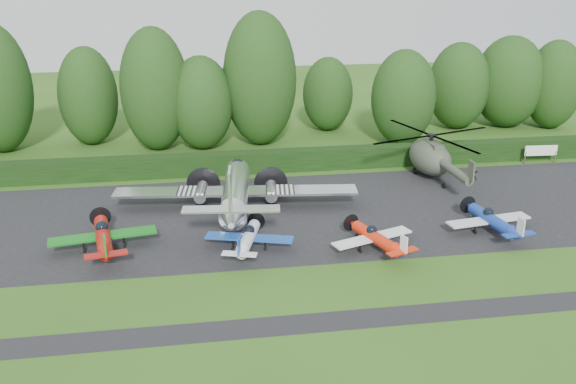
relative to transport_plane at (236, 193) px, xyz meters
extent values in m
plane|color=#2B5016|center=(1.64, -10.96, -1.76)|extent=(160.00, 160.00, 0.00)
cube|color=black|center=(1.64, -0.96, -1.76)|extent=(70.00, 18.00, 0.01)
cube|color=black|center=(1.64, -16.96, -1.76)|extent=(70.00, 2.00, 0.00)
cube|color=black|center=(1.64, 10.04, -1.76)|extent=(90.00, 1.60, 2.00)
cylinder|color=silver|center=(0.00, 0.30, -0.06)|extent=(2.06, 10.77, 2.06)
cone|color=silver|center=(0.00, 6.33, -0.06)|extent=(2.06, 1.35, 2.06)
cone|color=silver|center=(0.00, -6.16, 0.39)|extent=(2.06, 2.69, 2.06)
sphere|color=black|center=(0.00, 5.47, 0.39)|extent=(1.35, 1.35, 1.35)
cube|color=silver|center=(0.00, 1.20, -0.33)|extent=(19.75, 2.15, 0.20)
cube|color=white|center=(-3.59, 1.20, -0.22)|extent=(2.33, 2.24, 0.04)
cube|color=white|center=(3.59, 1.20, -0.22)|extent=(2.33, 2.24, 0.04)
cylinder|color=silver|center=(-2.87, 1.74, -0.55)|extent=(0.99, 2.87, 0.99)
cylinder|color=silver|center=(2.87, 1.74, -0.55)|extent=(0.99, 2.87, 0.99)
cylinder|color=black|center=(-2.87, 3.76, -0.55)|extent=(2.87, 0.03, 2.87)
cylinder|color=black|center=(2.87, 3.76, -0.55)|extent=(2.87, 0.03, 2.87)
cube|color=silver|center=(0.00, -6.88, 1.38)|extent=(6.73, 1.26, 0.13)
cube|color=silver|center=(0.00, -7.15, 2.63)|extent=(0.16, 1.97, 3.41)
cylinder|color=black|center=(-2.87, 1.38, -1.54)|extent=(0.22, 0.81, 0.81)
cylinder|color=black|center=(2.87, 1.38, -1.54)|extent=(0.22, 0.81, 0.81)
cylinder|color=black|center=(0.00, -7.24, -1.60)|extent=(0.16, 0.39, 0.39)
cylinder|color=#9E140E|center=(-9.69, -5.67, -0.60)|extent=(1.01, 5.81, 1.01)
sphere|color=black|center=(-9.69, -5.04, -0.13)|extent=(0.89, 0.89, 0.89)
cube|color=#106E16|center=(-9.69, -5.15, -0.76)|extent=(7.39, 1.37, 0.15)
cube|color=#9E140E|center=(-9.69, -9.16, -0.34)|extent=(2.74, 0.74, 0.11)
cube|color=#106E16|center=(-9.69, -9.26, 0.35)|extent=(0.11, 0.84, 1.37)
cylinder|color=black|center=(-9.69, -1.93, -0.60)|extent=(1.58, 0.02, 1.58)
cylinder|color=black|center=(-11.07, -5.36, -1.57)|extent=(0.15, 0.46, 0.46)
cylinder|color=black|center=(-8.32, -5.36, -1.57)|extent=(0.15, 0.46, 0.46)
cylinder|color=black|center=(-9.69, -2.93, -1.60)|extent=(0.13, 0.42, 0.42)
cylinder|color=silver|center=(0.28, -7.09, -0.79)|extent=(0.85, 4.88, 0.85)
sphere|color=black|center=(0.28, -6.56, -0.39)|extent=(0.75, 0.75, 0.75)
cube|color=#1B49A6|center=(0.28, -6.65, -0.92)|extent=(6.22, 1.15, 0.12)
cube|color=silver|center=(0.28, -10.02, -0.57)|extent=(2.31, 0.62, 0.09)
cube|color=#1B49A6|center=(0.28, -10.11, 0.01)|extent=(0.09, 0.71, 1.15)
cylinder|color=black|center=(0.28, -3.94, -0.79)|extent=(1.33, 0.02, 1.33)
cylinder|color=black|center=(-0.87, -6.82, -1.60)|extent=(0.12, 0.39, 0.39)
cylinder|color=black|center=(1.44, -6.82, -1.60)|extent=(0.12, 0.39, 0.39)
cylinder|color=black|center=(0.28, -4.78, -1.62)|extent=(0.11, 0.36, 0.36)
cylinder|color=red|center=(9.14, -8.42, -0.79)|extent=(0.85, 4.86, 0.85)
sphere|color=black|center=(9.14, -7.89, -0.39)|extent=(0.74, 0.74, 0.74)
cube|color=white|center=(9.14, -7.98, -0.93)|extent=(6.19, 1.15, 0.12)
cube|color=red|center=(9.14, -11.34, -0.57)|extent=(2.30, 0.62, 0.09)
cube|color=white|center=(9.14, -11.43, 0.00)|extent=(0.09, 0.71, 1.15)
cylinder|color=black|center=(9.14, -5.28, -0.79)|extent=(1.33, 0.02, 1.33)
cylinder|color=black|center=(7.99, -8.16, -1.61)|extent=(0.12, 0.39, 0.39)
cylinder|color=black|center=(10.28, -8.16, -1.61)|extent=(0.12, 0.39, 0.39)
cylinder|color=black|center=(9.14, -6.12, -1.62)|extent=(0.11, 0.35, 0.35)
cylinder|color=navy|center=(18.50, -6.89, -0.73)|extent=(0.90, 5.18, 0.90)
sphere|color=black|center=(18.50, -6.33, -0.30)|extent=(0.79, 0.79, 0.79)
cube|color=silver|center=(18.50, -6.42, -0.87)|extent=(6.60, 1.23, 0.13)
cube|color=navy|center=(18.50, -10.00, -0.49)|extent=(2.45, 0.66, 0.09)
cube|color=silver|center=(18.50, -10.09, 0.12)|extent=(0.09, 0.75, 1.23)
cylinder|color=black|center=(18.50, -3.55, -0.73)|extent=(1.41, 0.02, 1.41)
cylinder|color=black|center=(17.28, -6.61, -1.60)|extent=(0.13, 0.41, 0.41)
cylinder|color=black|center=(19.73, -6.61, -1.60)|extent=(0.13, 0.41, 0.41)
cylinder|color=black|center=(18.50, -4.44, -1.61)|extent=(0.11, 0.38, 0.38)
ellipsoid|color=#363F30|center=(18.50, 6.23, 0.14)|extent=(3.29, 6.04, 3.16)
cylinder|color=#363F30|center=(18.50, 1.48, 0.45)|extent=(0.74, 6.34, 0.74)
cube|color=#363F30|center=(18.50, -1.79, 1.40)|extent=(0.13, 0.95, 1.69)
cylinder|color=black|center=(18.50, 6.23, 1.72)|extent=(0.32, 0.32, 0.84)
cylinder|color=black|center=(18.50, 6.23, 2.20)|extent=(0.74, 0.74, 0.26)
cylinder|color=black|center=(18.50, 6.23, 2.20)|extent=(12.67, 12.67, 0.06)
cube|color=#363F30|center=(18.50, 5.39, 1.35)|extent=(0.95, 2.11, 0.74)
ellipsoid|color=black|center=(18.50, 7.92, 0.24)|extent=(2.01, 2.01, 1.81)
cylinder|color=black|center=(17.45, 7.08, -1.45)|extent=(0.19, 0.59, 0.59)
cylinder|color=black|center=(19.56, 7.08, -1.45)|extent=(0.19, 0.59, 0.59)
cylinder|color=black|center=(18.50, 2.85, -1.50)|extent=(0.17, 0.51, 0.51)
cylinder|color=#3F3326|center=(29.24, 8.25, -1.15)|extent=(0.12, 0.12, 1.24)
cylinder|color=#3F3326|center=(32.33, 8.25, -1.15)|extent=(0.12, 0.12, 1.24)
cube|color=white|center=(30.79, 8.25, -0.42)|extent=(3.30, 0.08, 1.03)
cylinder|color=black|center=(-22.73, 20.76, 0.43)|extent=(0.70, 0.70, 4.38)
cylinder|color=black|center=(12.61, 24.01, -0.37)|extent=(0.70, 0.70, 2.80)
ellipsoid|color=#153711|center=(12.61, 24.01, 2.51)|extent=(5.79, 5.79, 8.55)
cylinder|color=black|center=(-6.74, 19.14, 0.33)|extent=(0.70, 0.70, 4.19)
ellipsoid|color=#153711|center=(-6.74, 19.14, 4.64)|extent=(7.08, 7.08, 12.81)
cylinder|color=black|center=(-2.05, 18.71, -0.15)|extent=(0.70, 0.70, 3.22)
ellipsoid|color=#153711|center=(-2.05, 18.71, 3.16)|extent=(6.66, 6.66, 9.85)
cylinder|color=black|center=(27.92, 22.61, -0.12)|extent=(0.70, 0.70, 3.30)
ellipsoid|color=#153711|center=(27.92, 22.61, 3.28)|extent=(7.11, 7.11, 10.08)
cylinder|color=black|center=(38.91, 20.91, -0.07)|extent=(0.70, 0.70, 3.39)
ellipsoid|color=#153711|center=(38.91, 20.91, 3.42)|extent=(6.53, 6.53, 10.36)
cylinder|color=black|center=(-13.92, 22.22, -0.04)|extent=(0.70, 0.70, 3.46)
ellipsoid|color=#153711|center=(-13.92, 22.22, 3.52)|extent=(6.23, 6.23, 10.57)
cylinder|color=black|center=(4.23, 19.47, 0.56)|extent=(0.70, 0.70, 4.64)
ellipsoid|color=#153711|center=(4.23, 19.47, 5.32)|extent=(7.79, 7.79, 14.18)
cylinder|color=black|center=(34.03, 22.41, -0.01)|extent=(0.70, 0.70, 3.51)
ellipsoid|color=#153711|center=(34.03, 22.41, 3.60)|extent=(8.13, 8.13, 10.73)
cylinder|color=black|center=(19.32, 16.99, -0.09)|extent=(0.70, 0.70, 3.36)
ellipsoid|color=#153711|center=(19.32, 16.99, 3.37)|extent=(6.85, 6.85, 10.26)
camera|label=1|loc=(-3.24, -47.76, 18.03)|focal=40.00mm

